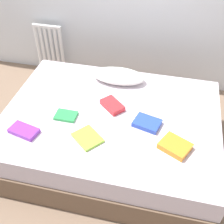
% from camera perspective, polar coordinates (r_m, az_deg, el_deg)
% --- Properties ---
extents(ground_plane, '(8.00, 8.00, 0.00)m').
position_cam_1_polar(ground_plane, '(2.95, -0.22, -7.58)').
color(ground_plane, '#7F6651').
extents(bed, '(2.00, 1.50, 0.50)m').
position_cam_1_polar(bed, '(2.77, -0.23, -4.26)').
color(bed, brown).
rests_on(bed, ground).
extents(radiator, '(0.37, 0.04, 0.59)m').
position_cam_1_polar(radiator, '(3.90, -12.41, 12.72)').
color(radiator, white).
rests_on(radiator, ground).
extents(pillow, '(0.55, 0.27, 0.12)m').
position_cam_1_polar(pillow, '(2.96, 1.31, 7.25)').
color(pillow, white).
rests_on(pillow, bed).
extents(textbook_blue, '(0.26, 0.22, 0.04)m').
position_cam_1_polar(textbook_blue, '(2.49, 7.05, -2.22)').
color(textbook_blue, '#2847B7').
rests_on(textbook_blue, bed).
extents(textbook_green, '(0.19, 0.14, 0.03)m').
position_cam_1_polar(textbook_green, '(2.59, -9.21, -0.73)').
color(textbook_green, green).
rests_on(textbook_green, bed).
extents(textbook_lime, '(0.30, 0.29, 0.02)m').
position_cam_1_polar(textbook_lime, '(2.38, -4.92, -5.17)').
color(textbook_lime, '#8CC638').
rests_on(textbook_lime, bed).
extents(textbook_purple, '(0.27, 0.19, 0.04)m').
position_cam_1_polar(textbook_purple, '(2.52, -17.26, -3.61)').
color(textbook_purple, purple).
rests_on(textbook_purple, bed).
extents(textbook_red, '(0.26, 0.25, 0.05)m').
position_cam_1_polar(textbook_red, '(2.65, 0.06, 1.36)').
color(textbook_red, red).
rests_on(textbook_red, bed).
extents(textbook_orange, '(0.29, 0.27, 0.05)m').
position_cam_1_polar(textbook_orange, '(2.34, 12.55, -6.69)').
color(textbook_orange, orange).
rests_on(textbook_orange, bed).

